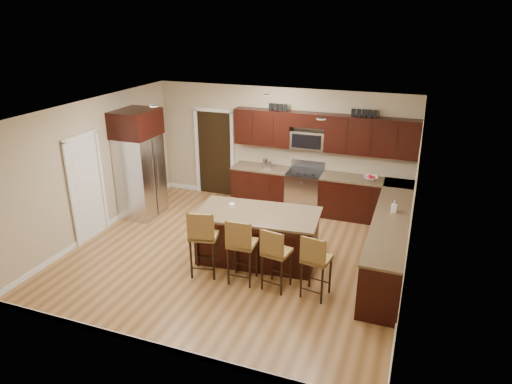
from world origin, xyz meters
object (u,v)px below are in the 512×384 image
at_px(island, 258,237).
at_px(stool_right, 275,252).
at_px(stool_left, 203,236).
at_px(refrigerator, 139,163).
at_px(range, 304,191).
at_px(stool_mid, 241,244).
at_px(stool_extra, 315,259).

relative_size(island, stool_right, 2.07).
height_order(island, stool_left, stool_left).
bearing_deg(refrigerator, range, 23.74).
bearing_deg(stool_mid, stool_extra, -2.54).
height_order(refrigerator, stool_extra, refrigerator).
xyz_separation_m(stool_left, stool_extra, (1.91, 0.01, -0.07)).
relative_size(island, stool_left, 1.87).
height_order(island, stool_extra, stool_extra).
distance_m(island, stool_extra, 1.53).
relative_size(range, refrigerator, 0.47).
relative_size(stool_mid, refrigerator, 0.49).
bearing_deg(stool_extra, range, 116.47).
relative_size(stool_right, refrigerator, 0.46).
distance_m(range, island, 2.45).
bearing_deg(stool_extra, stool_left, -170.61).
xyz_separation_m(island, stool_left, (-0.66, -0.85, 0.32)).
bearing_deg(range, stool_right, -83.56).
distance_m(refrigerator, stool_extra, 4.72).
distance_m(range, stool_right, 3.31).
distance_m(island, stool_right, 1.06).
xyz_separation_m(stool_right, refrigerator, (-3.67, 1.83, 0.53)).
bearing_deg(stool_right, stool_extra, 9.20).
bearing_deg(stool_right, stool_mid, -170.29).
bearing_deg(island, stool_left, -133.06).
bearing_deg(stool_mid, stool_left, 177.31).
height_order(range, stool_extra, range).
height_order(island, stool_right, stool_right).
distance_m(stool_right, stool_extra, 0.65).
height_order(stool_left, stool_right, stool_left).
xyz_separation_m(island, stool_mid, (0.02, -0.85, 0.29)).
bearing_deg(stool_left, range, 62.60).
bearing_deg(stool_left, stool_right, -12.01).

